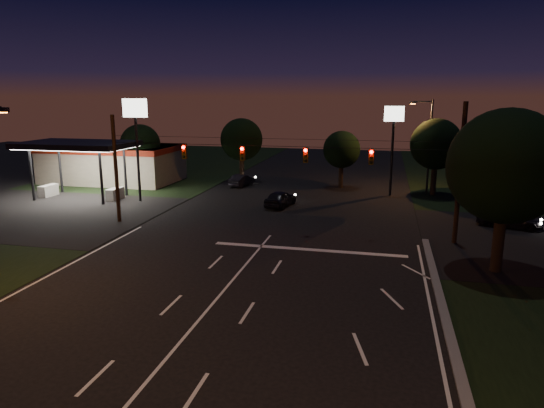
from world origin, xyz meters
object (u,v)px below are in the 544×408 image
(car_cross, at_px, (510,219))
(car_oncoming_b, at_px, (242,180))
(utility_pole_right, at_px, (454,243))
(tree_right_near, at_px, (506,167))
(car_oncoming_a, at_px, (280,198))

(car_cross, bearing_deg, car_oncoming_b, 80.98)
(utility_pole_right, xyz_separation_m, tree_right_near, (1.53, -4.83, 5.68))
(car_oncoming_a, bearing_deg, utility_pole_right, 159.42)
(car_oncoming_a, xyz_separation_m, car_cross, (17.59, -2.94, -0.06))
(tree_right_near, relative_size, car_oncoming_a, 2.13)
(utility_pole_right, distance_m, tree_right_near, 7.61)
(tree_right_near, height_order, car_oncoming_b, tree_right_near)
(car_cross, bearing_deg, tree_right_near, -179.08)
(utility_pole_right, relative_size, car_oncoming_a, 2.18)
(tree_right_near, xyz_separation_m, car_oncoming_a, (-14.76, 12.74, -4.97))
(utility_pole_right, relative_size, tree_right_near, 1.03)
(tree_right_near, bearing_deg, car_oncoming_a, 139.19)
(car_oncoming_b, height_order, car_cross, car_cross)
(utility_pole_right, distance_m, car_cross, 6.64)
(utility_pole_right, height_order, tree_right_near, tree_right_near)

